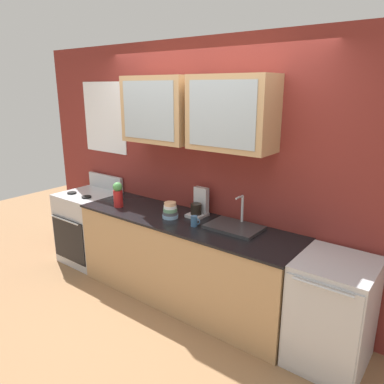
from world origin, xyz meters
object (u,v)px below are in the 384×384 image
(vase, at_px, (118,194))
(cup_near_sink, at_px, (194,221))
(coffee_maker, at_px, (199,206))
(stove_range, at_px, (90,226))
(sink_faucet, at_px, (234,226))
(bowl_stack, at_px, (170,211))
(dishwasher, at_px, (332,313))

(vase, xyz_separation_m, cup_near_sink, (1.01, 0.04, -0.09))
(cup_near_sink, bearing_deg, vase, -177.88)
(cup_near_sink, distance_m, coffee_maker, 0.30)
(stove_range, xyz_separation_m, coffee_maker, (1.58, 0.19, 0.54))
(sink_faucet, relative_size, coffee_maker, 1.72)
(vase, bearing_deg, stove_range, 170.91)
(bowl_stack, xyz_separation_m, coffee_maker, (0.19, 0.22, 0.04))
(vase, bearing_deg, dishwasher, 2.66)
(sink_faucet, relative_size, cup_near_sink, 4.88)
(dishwasher, bearing_deg, cup_near_sink, -176.91)
(dishwasher, bearing_deg, stove_range, 179.92)
(coffee_maker, bearing_deg, dishwasher, -7.59)
(stove_range, height_order, vase, vase)
(bowl_stack, xyz_separation_m, vase, (-0.68, -0.08, 0.07))
(bowl_stack, xyz_separation_m, dishwasher, (1.63, 0.03, -0.51))
(vase, relative_size, coffee_maker, 0.95)
(sink_faucet, height_order, cup_near_sink, sink_faucet)
(sink_faucet, bearing_deg, dishwasher, -6.11)
(bowl_stack, distance_m, vase, 0.69)
(stove_range, xyz_separation_m, bowl_stack, (1.38, -0.04, 0.51))
(cup_near_sink, height_order, dishwasher, cup_near_sink)
(cup_near_sink, bearing_deg, bowl_stack, 173.42)
(bowl_stack, height_order, vase, vase)
(stove_range, bearing_deg, bowl_stack, -1.50)
(stove_range, bearing_deg, coffee_maker, 6.80)
(sink_faucet, distance_m, vase, 1.37)
(dishwasher, bearing_deg, vase, -177.34)
(sink_faucet, relative_size, dishwasher, 0.57)
(stove_range, distance_m, sink_faucet, 2.10)
(bowl_stack, height_order, cup_near_sink, bowl_stack)
(sink_faucet, xyz_separation_m, cup_near_sink, (-0.33, -0.17, 0.03))
(stove_range, bearing_deg, sink_faucet, 2.78)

